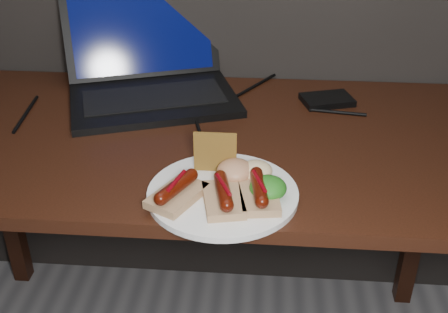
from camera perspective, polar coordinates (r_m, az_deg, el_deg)
desk at (r=1.34m, az=-3.35°, el=-1.06°), size 1.40×0.70×0.75m
laptop at (r=1.49m, az=-7.55°, el=8.09°), size 0.51×0.48×0.25m
hard_drive at (r=1.47m, az=10.42°, el=5.68°), size 0.14×0.12×0.02m
desk_cables at (r=1.42m, az=-2.89°, el=5.03°), size 0.85×0.41×0.01m
plate at (r=1.07m, az=-0.13°, el=-3.77°), size 0.30×0.30×0.01m
bread_sausage_left at (r=1.04m, az=-4.81°, el=-3.58°), size 0.12×0.13×0.04m
bread_sausage_center at (r=1.02m, az=-0.06°, el=-4.01°), size 0.09×0.13×0.04m
bread_sausage_right at (r=1.03m, az=3.56°, el=-3.64°), size 0.08×0.12×0.04m
crispbread at (r=1.11m, az=-0.91°, el=0.45°), size 0.09×0.01×0.08m
salad_greens at (r=1.04m, az=4.50°, el=-3.18°), size 0.07×0.07×0.04m
salsa_mound at (r=1.09m, az=1.14°, el=-1.43°), size 0.07×0.07×0.04m
coleslaw_mound at (r=1.10m, az=3.28°, el=-1.46°), size 0.06×0.06×0.04m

